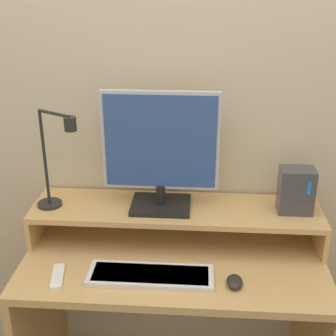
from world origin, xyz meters
TOP-DOWN VIEW (x-y plane):
  - wall_back at (0.00, 0.59)m, footprint 6.00×0.05m
  - desk at (0.00, 0.28)m, footprint 1.13×0.56m
  - monitor_shelf at (0.00, 0.42)m, footprint 1.13×0.28m
  - monitor at (-0.06, 0.42)m, footprint 0.44×0.18m
  - desk_lamp at (-0.45, 0.37)m, footprint 0.20×0.14m
  - router_dock at (0.45, 0.42)m, footprint 0.13×0.09m
  - keyboard at (-0.07, 0.15)m, footprint 0.44×0.14m
  - mouse at (0.22, 0.13)m, footprint 0.06×0.08m
  - remote_control at (-0.40, 0.12)m, footprint 0.06×0.15m

SIDE VIEW (x-z plane):
  - desk at x=0.00m, z-range 0.15..0.90m
  - remote_control at x=-0.40m, z-range 0.75..0.76m
  - keyboard at x=-0.07m, z-range 0.75..0.77m
  - mouse at x=0.22m, z-range 0.75..0.78m
  - monitor_shelf at x=0.00m, z-range 0.80..0.94m
  - router_dock at x=0.45m, z-range 0.89..1.07m
  - desk_lamp at x=-0.45m, z-range 0.89..1.29m
  - monitor at x=-0.06m, z-range 0.90..1.36m
  - wall_back at x=0.00m, z-range 0.00..2.50m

